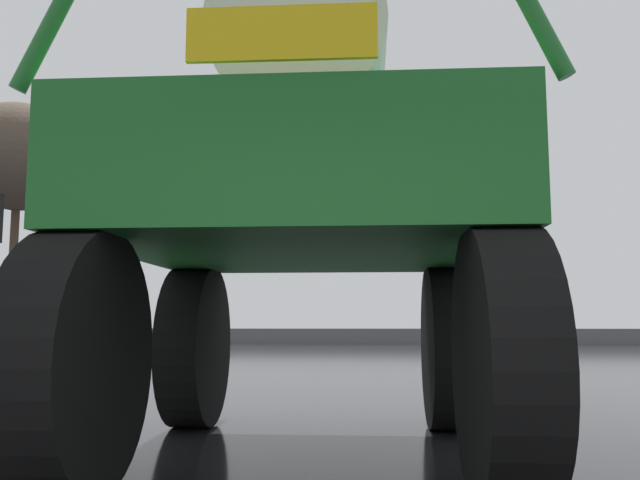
{
  "coord_description": "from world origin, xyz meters",
  "views": [
    {
      "loc": [
        0.33,
        -1.41,
        1.11
      ],
      "look_at": [
        -0.62,
        7.95,
        2.28
      ],
      "focal_mm": 38.56,
      "sensor_mm": 36.0,
      "label": 1
    }
  ],
  "objects_px": {
    "bare_tree_left": "(19,158)",
    "traffic_signal_far_left": "(516,288)",
    "sedan_ahead": "(468,337)",
    "oversize_sprayer": "(307,212)"
  },
  "relations": [
    {
      "from": "traffic_signal_far_left",
      "to": "bare_tree_left",
      "type": "relative_size",
      "value": 0.48
    },
    {
      "from": "sedan_ahead",
      "to": "bare_tree_left",
      "type": "distance_m",
      "value": 15.07
    },
    {
      "from": "traffic_signal_far_left",
      "to": "sedan_ahead",
      "type": "bearing_deg",
      "value": -111.23
    },
    {
      "from": "oversize_sprayer",
      "to": "sedan_ahead",
      "type": "distance_m",
      "value": 17.24
    },
    {
      "from": "bare_tree_left",
      "to": "sedan_ahead",
      "type": "bearing_deg",
      "value": 15.71
    },
    {
      "from": "oversize_sprayer",
      "to": "bare_tree_left",
      "type": "relative_size",
      "value": 0.64
    },
    {
      "from": "sedan_ahead",
      "to": "traffic_signal_far_left",
      "type": "distance_m",
      "value": 8.2
    },
    {
      "from": "bare_tree_left",
      "to": "traffic_signal_far_left",
      "type": "bearing_deg",
      "value": 34.34
    },
    {
      "from": "sedan_ahead",
      "to": "traffic_signal_far_left",
      "type": "bearing_deg",
      "value": -21.14
    },
    {
      "from": "oversize_sprayer",
      "to": "traffic_signal_far_left",
      "type": "bearing_deg",
      "value": -15.98
    }
  ]
}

